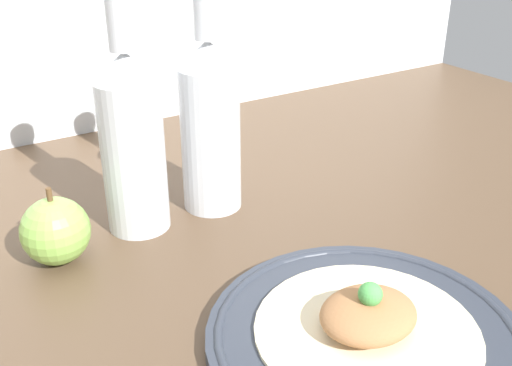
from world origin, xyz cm
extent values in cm
cube|color=brown|center=(0.00, 0.00, -2.00)|extent=(180.00, 110.00, 4.00)
cylinder|color=#2D333D|center=(6.30, -14.54, 0.69)|extent=(29.79, 29.79, 1.39)
torus|color=#2D333D|center=(6.30, -14.54, 1.18)|extent=(28.38, 28.38, 0.97)
cylinder|color=beige|center=(6.30, -14.54, 1.59)|extent=(20.78, 20.78, 0.40)
ellipsoid|color=#9E6B42|center=(6.30, -14.54, 3.39)|extent=(9.35, 7.95, 3.20)
sphere|color=#4CA34C|center=(6.30, -14.54, 5.66)|extent=(2.22, 2.22, 2.22)
cylinder|color=silver|center=(-3.01, 17.21, 9.35)|extent=(7.61, 7.61, 18.70)
cone|color=silver|center=(-3.01, 17.21, 20.41)|extent=(7.61, 7.61, 3.43)
cylinder|color=silver|center=(-3.01, 17.21, 25.64)|extent=(3.05, 3.05, 7.03)
cylinder|color=silver|center=(7.41, 17.21, 9.35)|extent=(7.61, 7.61, 18.70)
cone|color=silver|center=(7.41, 17.21, 20.41)|extent=(7.61, 7.61, 3.43)
cylinder|color=silver|center=(7.41, 17.21, 25.64)|extent=(3.05, 3.05, 7.03)
sphere|color=#84B74C|center=(-13.78, 14.63, 3.86)|extent=(7.72, 7.72, 7.72)
cylinder|color=brown|center=(-13.78, 14.63, 8.32)|extent=(0.62, 0.62, 1.74)
camera|label=1|loc=(-25.43, -45.87, 37.97)|focal=42.00mm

